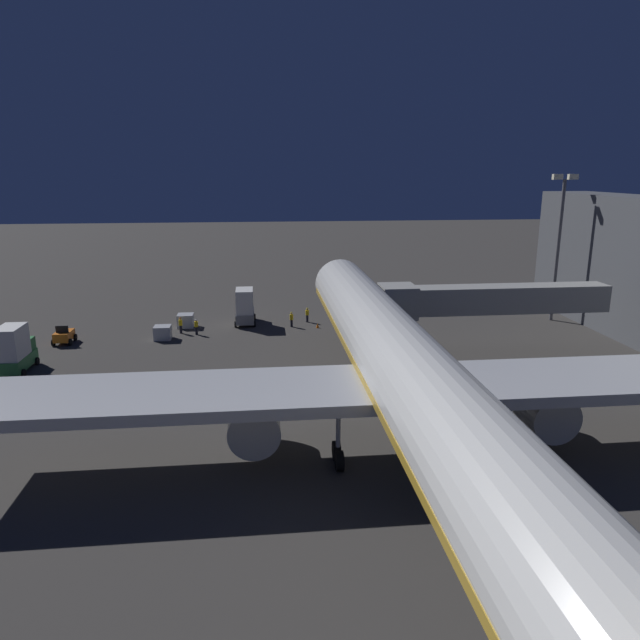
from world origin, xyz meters
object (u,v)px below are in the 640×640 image
(airliner_at_gate, at_px, (409,380))
(ops_van, at_px, (14,349))
(traffic_cone_nose_port, at_px, (356,324))
(ground_crew_under_port_wing, at_px, (181,324))
(ground_crew_near_nose_gear, at_px, (307,314))
(ground_crew_marshaller_fwd, at_px, (196,326))
(baggage_container_near_belt, at_px, (163,333))
(cargo_truck_aft, at_px, (245,306))
(traffic_cone_nose_starboard, at_px, (318,325))
(jet_bridge, at_px, (478,300))
(apron_floodlight_mast, at_px, (559,237))
(ground_crew_by_belt_loader, at_px, (292,319))
(baggage_container_mid_row, at_px, (186,321))
(pushback_tug, at_px, (64,336))

(airliner_at_gate, distance_m, ops_van, 35.65)
(traffic_cone_nose_port, bearing_deg, ground_crew_under_port_wing, 1.92)
(ground_crew_near_nose_gear, relative_size, ground_crew_marshaller_fwd, 0.99)
(ground_crew_near_nose_gear, height_order, traffic_cone_nose_port, ground_crew_near_nose_gear)
(ground_crew_under_port_wing, bearing_deg, baggage_container_near_belt, 53.12)
(traffic_cone_nose_port, bearing_deg, baggage_container_near_belt, 7.52)
(cargo_truck_aft, xyz_separation_m, traffic_cone_nose_starboard, (-8.06, 2.70, -1.75))
(airliner_at_gate, bearing_deg, baggage_container_near_belt, -56.44)
(airliner_at_gate, distance_m, jet_bridge, 23.14)
(jet_bridge, bearing_deg, apron_floodlight_mast, -139.82)
(airliner_at_gate, bearing_deg, traffic_cone_nose_port, -94.06)
(apron_floodlight_mast, bearing_deg, cargo_truck_aft, -3.44)
(ground_crew_under_port_wing, bearing_deg, cargo_truck_aft, -153.97)
(airliner_at_gate, xyz_separation_m, baggage_container_near_belt, (18.71, -28.21, -4.49))
(apron_floodlight_mast, height_order, ground_crew_near_nose_gear, apron_floodlight_mast)
(ground_crew_marshaller_fwd, relative_size, ground_crew_under_port_wing, 0.97)
(airliner_at_gate, bearing_deg, ground_crew_under_port_wing, -60.55)
(apron_floodlight_mast, height_order, ops_van, apron_floodlight_mast)
(apron_floodlight_mast, distance_m, ops_van, 57.20)
(cargo_truck_aft, distance_m, traffic_cone_nose_port, 12.87)
(cargo_truck_aft, xyz_separation_m, ops_van, (19.57, 14.42, 0.03))
(ops_van, relative_size, ground_crew_near_nose_gear, 2.69)
(ground_crew_by_belt_loader, bearing_deg, cargo_truck_aft, -20.63)
(jet_bridge, xyz_separation_m, ground_crew_under_port_wing, (28.89, -10.40, -4.34))
(apron_floodlight_mast, bearing_deg, ops_van, 12.50)
(apron_floodlight_mast, distance_m, ground_crew_near_nose_gear, 30.02)
(baggage_container_near_belt, bearing_deg, apron_floodlight_mast, -175.71)
(ops_van, bearing_deg, jet_bridge, -179.08)
(baggage_container_near_belt, xyz_separation_m, ground_crew_near_nose_gear, (-15.59, -5.41, 0.23))
(cargo_truck_aft, bearing_deg, baggage_container_near_belt, 32.90)
(ground_crew_marshaller_fwd, bearing_deg, baggage_container_mid_row, -65.65)
(baggage_container_mid_row, bearing_deg, ground_crew_near_nose_gear, -177.26)
(ground_crew_by_belt_loader, relative_size, traffic_cone_nose_port, 3.12)
(traffic_cone_nose_port, bearing_deg, jet_bridge, 130.88)
(airliner_at_gate, xyz_separation_m, ground_crew_under_port_wing, (17.12, -30.32, -4.22))
(jet_bridge, height_order, traffic_cone_nose_port, jet_bridge)
(airliner_at_gate, height_order, traffic_cone_nose_starboard, airliner_at_gate)
(ground_crew_marshaller_fwd, bearing_deg, apron_floodlight_mast, -177.33)
(pushback_tug, xyz_separation_m, traffic_cone_nose_starboard, (-26.27, -3.16, -0.51))
(jet_bridge, bearing_deg, ground_crew_by_belt_loader, -35.02)
(baggage_container_near_belt, xyz_separation_m, traffic_cone_nose_starboard, (-16.51, -2.76, -0.44))
(traffic_cone_nose_port, bearing_deg, ground_crew_marshaller_fwd, 4.41)
(ground_crew_near_nose_gear, relative_size, ground_crew_under_port_wing, 0.96)
(apron_floodlight_mast, bearing_deg, ground_crew_by_belt_loader, -0.36)
(airliner_at_gate, height_order, apron_floodlight_mast, airliner_at_gate)
(ops_van, bearing_deg, apron_floodlight_mast, -167.50)
(baggage_container_near_belt, distance_m, ground_crew_by_belt_loader, 14.09)
(ground_crew_under_port_wing, bearing_deg, airliner_at_gate, 119.45)
(ground_crew_near_nose_gear, distance_m, ground_crew_marshaller_fwd, 12.90)
(jet_bridge, relative_size, ground_crew_by_belt_loader, 12.74)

